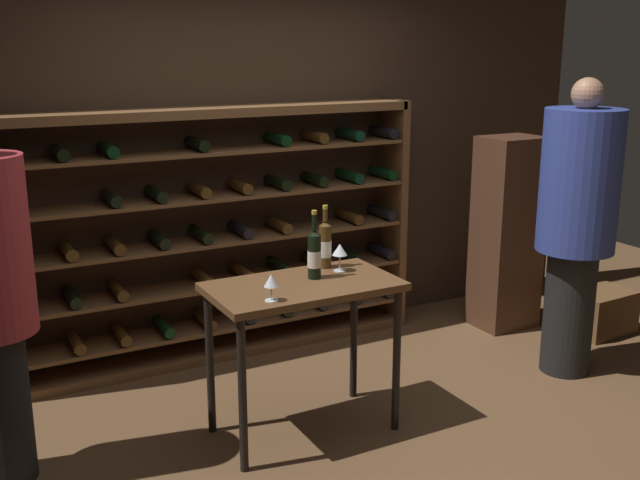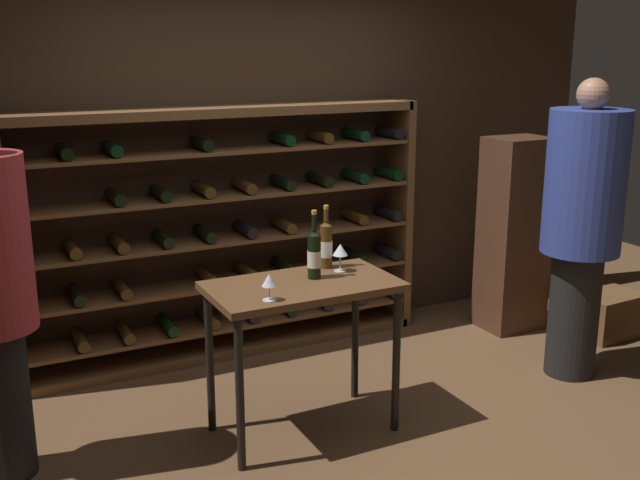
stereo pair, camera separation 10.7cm
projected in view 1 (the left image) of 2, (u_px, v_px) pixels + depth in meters
ground_plane at (363, 434)px, 4.22m from camera, size 9.33×9.33×0.00m
back_wall at (242, 144)px, 5.27m from camera, size 5.87×0.10×2.87m
wine_rack at (224, 236)px, 5.14m from camera, size 2.84×0.32×1.71m
tasting_table at (303, 303)px, 4.08m from camera, size 1.02×0.56×0.87m
person_bystander_red_print at (577, 216)px, 4.79m from camera, size 0.50×0.49×1.91m
wine_crate at (600, 312)px, 5.68m from camera, size 0.50×0.37×0.32m
display_cabinet at (507, 233)px, 5.69m from camera, size 0.44×0.36×1.45m
wine_bottle_green_slim at (314, 254)px, 4.10m from camera, size 0.08×0.08×0.38m
wine_bottle_amber_reserve at (325, 244)px, 4.30m from camera, size 0.07×0.07×0.36m
wine_glass_stemmed_right at (340, 251)px, 4.23m from camera, size 0.08×0.08×0.16m
wine_glass_stemmed_left at (271, 282)px, 3.74m from camera, size 0.07×0.07×0.14m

